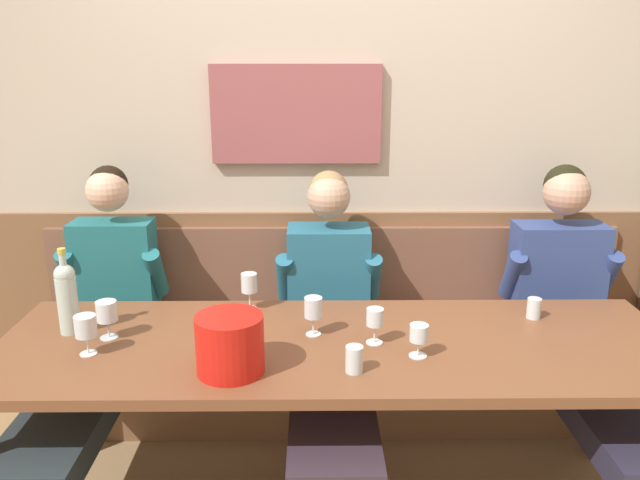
# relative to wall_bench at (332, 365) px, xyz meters

# --- Properties ---
(room_wall_back) EXTENTS (6.80, 0.12, 2.80)m
(room_wall_back) POSITION_rel_wall_bench_xyz_m (-0.00, 0.26, 1.12)
(room_wall_back) COLOR #C4B39D
(room_wall_back) RESTS_ON ground
(wood_wainscot_panel) EXTENTS (6.80, 0.03, 1.01)m
(wood_wainscot_panel) POSITION_rel_wall_bench_xyz_m (0.00, 0.21, 0.22)
(wood_wainscot_panel) COLOR brown
(wood_wainscot_panel) RESTS_ON ground
(wall_bench) EXTENTS (2.84, 0.42, 0.94)m
(wall_bench) POSITION_rel_wall_bench_xyz_m (0.00, 0.00, 0.00)
(wall_bench) COLOR brown
(wall_bench) RESTS_ON ground
(dining_table) EXTENTS (2.54, 0.82, 0.74)m
(dining_table) POSITION_rel_wall_bench_xyz_m (0.00, -0.69, 0.38)
(dining_table) COLOR brown
(dining_table) RESTS_ON ground
(person_left_seat) EXTENTS (0.47, 1.25, 1.28)m
(person_left_seat) POSITION_rel_wall_bench_xyz_m (-1.02, -0.38, 0.33)
(person_left_seat) COLOR #2F353E
(person_left_seat) RESTS_ON ground
(person_center_right_seat) EXTENTS (0.49, 1.26, 1.26)m
(person_center_right_seat) POSITION_rel_wall_bench_xyz_m (-0.02, -0.36, 0.33)
(person_center_right_seat) COLOR #372E39
(person_center_right_seat) RESTS_ON ground
(person_right_seat) EXTENTS (0.53, 1.26, 1.28)m
(person_right_seat) POSITION_rel_wall_bench_xyz_m (1.07, -0.37, 0.34)
(person_right_seat) COLOR #2B2C36
(person_right_seat) RESTS_ON ground
(ice_bucket) EXTENTS (0.23, 0.23, 0.20)m
(ice_bucket) POSITION_rel_wall_bench_xyz_m (-0.37, -0.91, 0.55)
(ice_bucket) COLOR red
(ice_bucket) RESTS_ON dining_table
(wine_bottle_clear_water) EXTENTS (0.08, 0.08, 0.34)m
(wine_bottle_clear_water) POSITION_rel_wall_bench_xyz_m (-1.02, -0.59, 0.60)
(wine_bottle_clear_water) COLOR silver
(wine_bottle_clear_water) RESTS_ON dining_table
(wine_glass_center_rear) EXTENTS (0.07, 0.07, 0.16)m
(wine_glass_center_rear) POSITION_rel_wall_bench_xyz_m (-0.36, -0.37, 0.57)
(wine_glass_center_rear) COLOR silver
(wine_glass_center_rear) RESTS_ON dining_table
(wine_glass_center_front) EXTENTS (0.07, 0.07, 0.12)m
(wine_glass_center_front) POSITION_rel_wall_bench_xyz_m (0.28, -0.81, 0.54)
(wine_glass_center_front) COLOR silver
(wine_glass_center_front) RESTS_ON dining_table
(wine_glass_left_end) EXTENTS (0.08, 0.08, 0.15)m
(wine_glass_left_end) POSITION_rel_wall_bench_xyz_m (-0.89, -0.78, 0.56)
(wine_glass_left_end) COLOR silver
(wine_glass_left_end) RESTS_ON dining_table
(wine_glass_mid_left) EXTENTS (0.08, 0.08, 0.15)m
(wine_glass_mid_left) POSITION_rel_wall_bench_xyz_m (-0.86, -0.65, 0.55)
(wine_glass_mid_left) COLOR silver
(wine_glass_mid_left) RESTS_ON dining_table
(wine_glass_right_end) EXTENTS (0.06, 0.06, 0.14)m
(wine_glass_right_end) POSITION_rel_wall_bench_xyz_m (0.13, -0.70, 0.55)
(wine_glass_right_end) COLOR silver
(wine_glass_right_end) RESTS_ON dining_table
(wine_glass_mid_right) EXTENTS (0.07, 0.07, 0.15)m
(wine_glass_mid_right) POSITION_rel_wall_bench_xyz_m (-0.09, -0.63, 0.56)
(wine_glass_mid_right) COLOR silver
(wine_glass_mid_right) RESTS_ON dining_table
(water_tumbler_center) EXTENTS (0.06, 0.06, 0.09)m
(water_tumbler_center) POSITION_rel_wall_bench_xyz_m (0.05, -0.92, 0.50)
(water_tumbler_center) COLOR silver
(water_tumbler_center) RESTS_ON dining_table
(water_tumbler_left) EXTENTS (0.06, 0.06, 0.08)m
(water_tumbler_left) POSITION_rel_wall_bench_xyz_m (0.80, -0.48, 0.50)
(water_tumbler_left) COLOR silver
(water_tumbler_left) RESTS_ON dining_table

